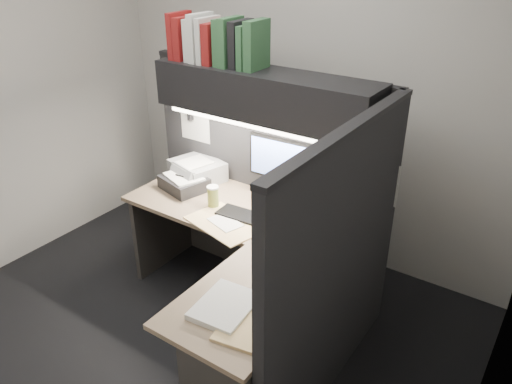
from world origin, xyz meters
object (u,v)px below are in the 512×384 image
monitor (279,178)px  coffee_cup (213,197)px  printer (198,170)px  keyboard (251,218)px  desk (234,306)px  overhead_shelf (264,94)px  notebook_stack (184,183)px  telephone (325,215)px

monitor → coffee_cup: bearing=-141.0°
coffee_cup → printer: bearing=143.5°
keyboard → coffee_cup: coffee_cup is taller
coffee_cup → monitor: bearing=41.2°
desk → overhead_shelf: (-0.30, 0.75, 1.06)m
notebook_stack → coffee_cup: bearing=-14.6°
desk → keyboard: keyboard is taller
overhead_shelf → telephone: (0.49, -0.01, -0.73)m
printer → keyboard: bearing=-6.5°
desk → monitor: monitor is taller
coffee_cup → desk: bearing=-42.4°
desk → coffee_cup: (-0.54, 0.49, 0.36)m
keyboard → coffee_cup: size_ratio=3.27×
monitor → telephone: (0.39, -0.04, -0.15)m
telephone → coffee_cup: (-0.73, -0.25, 0.03)m
monitor → printer: bearing=179.6°
printer → notebook_stack: printer is taller
overhead_shelf → notebook_stack: (-0.58, -0.17, -0.72)m
telephone → coffee_cup: bearing=-168.1°
telephone → monitor: bearing=166.1°
coffee_cup → notebook_stack: 0.36m
desk → keyboard: bearing=114.4°
printer → notebook_stack: bearing=-66.4°
overhead_shelf → keyboard: (0.08, -0.26, -0.76)m
desk → telephone: telephone is taller
telephone → keyboard: bearing=-155.6°
monitor → keyboard: (-0.03, -0.30, -0.18)m
desk → overhead_shelf: size_ratio=1.10×
monitor → printer: 0.73m
printer → notebook_stack: size_ratio=1.15×
desk → coffee_cup: 0.81m
overhead_shelf → keyboard: overhead_shelf is taller
monitor → telephone: size_ratio=2.11×
notebook_stack → telephone: bearing=8.7°
coffee_cup → notebook_stack: bearing=165.4°
printer → monitor: bearing=17.3°
keyboard → printer: (-0.69, 0.28, 0.06)m
overhead_shelf → desk: bearing=-68.2°
desk → monitor: 0.94m
keyboard → monitor: bearing=81.1°
overhead_shelf → telephone: 0.88m
telephone → printer: (-1.10, 0.02, 0.03)m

